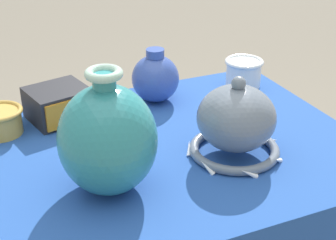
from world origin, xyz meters
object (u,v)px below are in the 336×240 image
object	(u,v)px
vase_tall_bulbous	(108,139)
jar_round_cobalt	(155,78)
cup_wide_porcelain	(244,72)
cup_wide_ochre	(0,120)
mosaic_tile_box	(59,104)
vase_dome_bell	(236,123)

from	to	relation	value
vase_tall_bulbous	jar_round_cobalt	bearing A→B (deg)	55.36
vase_tall_bulbous	cup_wide_porcelain	xyz separation A→B (m)	(0.55, 0.37, -0.07)
cup_wide_ochre	cup_wide_porcelain	distance (m)	0.73
vase_tall_bulbous	cup_wide_ochre	xyz separation A→B (m)	(-0.18, 0.35, -0.08)
mosaic_tile_box	jar_round_cobalt	world-z (taller)	jar_round_cobalt
vase_dome_bell	mosaic_tile_box	world-z (taller)	vase_dome_bell
jar_round_cobalt	cup_wide_porcelain	distance (m)	0.29
vase_dome_bell	mosaic_tile_box	xyz separation A→B (m)	(-0.34, 0.35, -0.04)
vase_dome_bell	cup_wide_ochre	bearing A→B (deg)	146.48
vase_dome_bell	cup_wide_porcelain	size ratio (longest dim) A/B	1.96
cup_wide_porcelain	mosaic_tile_box	bearing A→B (deg)	179.53
vase_dome_bell	cup_wide_ochre	xyz separation A→B (m)	(-0.49, 0.33, -0.04)
jar_round_cobalt	cup_wide_porcelain	bearing A→B (deg)	-1.76
mosaic_tile_box	vase_tall_bulbous	bearing A→B (deg)	-99.18
jar_round_cobalt	cup_wide_ochre	bearing A→B (deg)	-176.23
jar_round_cobalt	mosaic_tile_box	bearing A→B (deg)	-179.15
vase_dome_bell	mosaic_tile_box	distance (m)	0.49
vase_dome_bell	jar_round_cobalt	distance (m)	0.36
vase_tall_bulbous	cup_wide_porcelain	size ratio (longest dim) A/B	2.30
vase_tall_bulbous	vase_dome_bell	size ratio (longest dim) A/B	1.18
mosaic_tile_box	jar_round_cobalt	xyz separation A→B (m)	(0.28, 0.00, 0.03)
cup_wide_ochre	cup_wide_porcelain	world-z (taller)	cup_wide_porcelain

